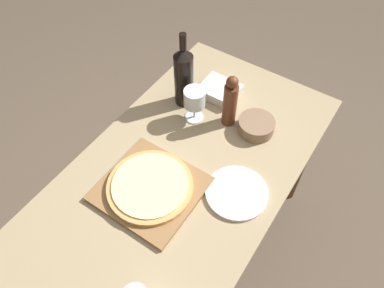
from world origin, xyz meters
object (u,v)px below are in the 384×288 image
pizza (150,186)px  small_bowl (256,126)px  pepper_mill (230,102)px  wine_glass (194,99)px  wine_bottle (184,76)px

pizza → small_bowl: (0.18, 0.47, -0.00)m
pizza → pepper_mill: (0.07, 0.44, 0.09)m
wine_glass → wine_bottle: bearing=148.0°
pepper_mill → small_bowl: pepper_mill is taller
pepper_mill → small_bowl: bearing=10.3°
wine_bottle → small_bowl: size_ratio=2.34×
wine_bottle → wine_glass: (0.09, -0.06, -0.04)m
small_bowl → wine_glass: bearing=-162.0°
wine_bottle → small_bowl: (0.34, 0.02, -0.12)m
pepper_mill → small_bowl: size_ratio=1.65×
pizza → small_bowl: small_bowl is taller
pepper_mill → small_bowl: (0.12, 0.02, -0.09)m
wine_bottle → wine_glass: size_ratio=2.27×
pepper_mill → wine_glass: bearing=-155.6°
pepper_mill → wine_glass: size_ratio=1.60×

